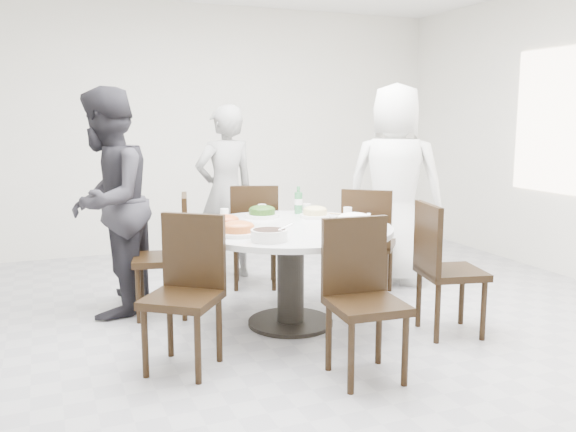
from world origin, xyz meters
name	(u,v)px	position (x,y,z in m)	size (l,w,h in m)	color
floor	(297,327)	(0.00, 0.00, 0.00)	(6.00, 6.00, 0.01)	#A4A4A9
wall_back	(196,129)	(0.00, 3.00, 1.40)	(6.00, 0.01, 2.80)	white
dining_table	(291,276)	(-0.02, 0.07, 0.38)	(1.50, 1.50, 0.75)	silver
chair_ne	(369,242)	(0.89, 0.52, 0.47)	(0.42, 0.42, 0.95)	black
chair_n	(255,235)	(0.07, 1.17, 0.47)	(0.42, 0.42, 0.95)	black
chair_nw	(161,256)	(-0.87, 0.66, 0.47)	(0.42, 0.42, 0.95)	black
chair_sw	(182,295)	(-0.95, -0.44, 0.47)	(0.42, 0.42, 0.95)	black
chair_s	(367,301)	(0.03, -0.97, 0.47)	(0.42, 0.42, 0.95)	black
chair_se	(452,269)	(0.97, -0.53, 0.47)	(0.42, 0.42, 0.95)	black
diner_right	(395,185)	(1.32, 0.81, 0.92)	(0.90, 0.59, 1.84)	white
diner_middle	(225,193)	(-0.08, 1.55, 0.83)	(0.60, 0.40, 1.65)	black
diner_left	(107,203)	(-1.24, 0.86, 0.89)	(0.86, 0.67, 1.77)	black
dish_greens	(262,213)	(-0.08, 0.53, 0.78)	(0.27, 0.27, 0.07)	white
dish_pale	(315,213)	(0.31, 0.36, 0.78)	(0.25, 0.25, 0.07)	white
dish_orange	(224,223)	(-0.49, 0.20, 0.79)	(0.28, 0.28, 0.07)	white
dish_redbrown	(357,221)	(0.43, -0.10, 0.79)	(0.30, 0.30, 0.07)	white
dish_tofu	(238,230)	(-0.48, -0.09, 0.79)	(0.29, 0.29, 0.08)	white
rice_bowl	(354,227)	(0.26, -0.38, 0.81)	(0.27, 0.27, 0.11)	silver
soup_bowl	(269,235)	(-0.35, -0.35, 0.79)	(0.24, 0.24, 0.07)	white
beverage_bottle	(298,200)	(0.26, 0.60, 0.86)	(0.07, 0.07, 0.23)	#317C47
tea_cups	(259,209)	(-0.04, 0.72, 0.79)	(0.07, 0.07, 0.08)	white
chopsticks	(265,213)	(0.01, 0.72, 0.76)	(0.24, 0.04, 0.01)	tan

